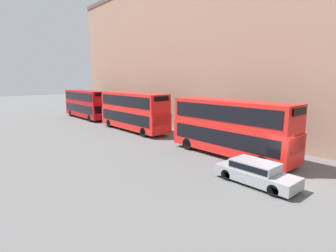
{
  "coord_description": "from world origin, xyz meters",
  "views": [
    {
      "loc": [
        -14.73,
        -6.79,
        5.85
      ],
      "look_at": [
        0.48,
        11.03,
        1.68
      ],
      "focal_mm": 28.0,
      "sensor_mm": 36.0,
      "label": 1
    }
  ],
  "objects_px": {
    "bus_second_in_queue": "(133,110)",
    "car_dark_sedan": "(256,172)",
    "pedestrian": "(95,111)",
    "bus_leading": "(231,126)",
    "bus_third_in_queue": "(86,103)"
  },
  "relations": [
    {
      "from": "bus_second_in_queue",
      "to": "pedestrian",
      "type": "xyz_separation_m",
      "value": [
        2.02,
        14.25,
        -1.64
      ]
    },
    {
      "from": "bus_second_in_queue",
      "to": "car_dark_sedan",
      "type": "bearing_deg",
      "value": -100.82
    },
    {
      "from": "bus_leading",
      "to": "bus_third_in_queue",
      "type": "height_order",
      "value": "bus_leading"
    },
    {
      "from": "car_dark_sedan",
      "to": "pedestrian",
      "type": "height_order",
      "value": "pedestrian"
    },
    {
      "from": "bus_leading",
      "to": "bus_second_in_queue",
      "type": "height_order",
      "value": "bus_second_in_queue"
    },
    {
      "from": "bus_third_in_queue",
      "to": "bus_second_in_queue",
      "type": "bearing_deg",
      "value": -90.0
    },
    {
      "from": "bus_second_in_queue",
      "to": "bus_third_in_queue",
      "type": "bearing_deg",
      "value": 90.0
    },
    {
      "from": "bus_third_in_queue",
      "to": "car_dark_sedan",
      "type": "distance_m",
      "value": 30.94
    },
    {
      "from": "car_dark_sedan",
      "to": "pedestrian",
      "type": "bearing_deg",
      "value": 80.39
    },
    {
      "from": "bus_leading",
      "to": "pedestrian",
      "type": "height_order",
      "value": "bus_leading"
    },
    {
      "from": "bus_second_in_queue",
      "to": "bus_leading",
      "type": "bearing_deg",
      "value": -90.0
    },
    {
      "from": "pedestrian",
      "to": "car_dark_sedan",
      "type": "bearing_deg",
      "value": -99.61
    },
    {
      "from": "bus_third_in_queue",
      "to": "pedestrian",
      "type": "distance_m",
      "value": 2.88
    },
    {
      "from": "car_dark_sedan",
      "to": "bus_leading",
      "type": "bearing_deg",
      "value": 51.54
    },
    {
      "from": "car_dark_sedan",
      "to": "pedestrian",
      "type": "distance_m",
      "value": 32.49
    }
  ]
}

